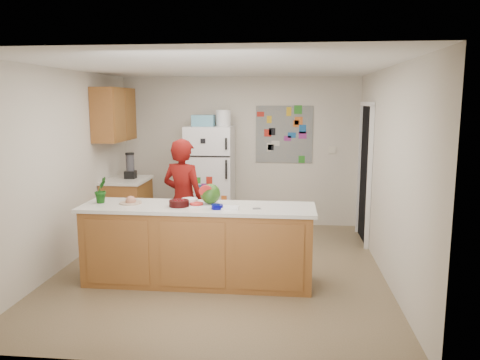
# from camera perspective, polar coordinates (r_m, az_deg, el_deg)

# --- Properties ---
(floor) EXTENTS (4.00, 4.50, 0.02)m
(floor) POSITION_cam_1_polar(r_m,az_deg,el_deg) (6.07, -2.28, -10.75)
(floor) COLOR brown
(floor) RESTS_ON ground
(wall_back) EXTENTS (4.00, 0.02, 2.50)m
(wall_back) POSITION_cam_1_polar(r_m,az_deg,el_deg) (7.98, -0.03, 3.47)
(wall_back) COLOR beige
(wall_back) RESTS_ON ground
(wall_left) EXTENTS (0.02, 4.50, 2.50)m
(wall_left) POSITION_cam_1_polar(r_m,az_deg,el_deg) (6.36, -20.59, 1.31)
(wall_left) COLOR beige
(wall_left) RESTS_ON ground
(wall_right) EXTENTS (0.02, 4.50, 2.50)m
(wall_right) POSITION_cam_1_polar(r_m,az_deg,el_deg) (5.82, 17.63, 0.75)
(wall_right) COLOR beige
(wall_right) RESTS_ON ground
(ceiling) EXTENTS (4.00, 4.50, 0.02)m
(ceiling) POSITION_cam_1_polar(r_m,az_deg,el_deg) (5.71, -2.46, 13.71)
(ceiling) COLOR white
(ceiling) RESTS_ON wall_back
(doorway) EXTENTS (0.03, 0.85, 2.04)m
(doorway) POSITION_cam_1_polar(r_m,az_deg,el_deg) (7.26, 15.07, 0.70)
(doorway) COLOR black
(doorway) RESTS_ON ground
(peninsula_base) EXTENTS (2.60, 0.62, 0.88)m
(peninsula_base) POSITION_cam_1_polar(r_m,az_deg,el_deg) (5.49, -5.15, -8.03)
(peninsula_base) COLOR brown
(peninsula_base) RESTS_ON floor
(peninsula_top) EXTENTS (2.68, 0.70, 0.04)m
(peninsula_top) POSITION_cam_1_polar(r_m,az_deg,el_deg) (5.37, -5.23, -3.35)
(peninsula_top) COLOR silver
(peninsula_top) RESTS_ON peninsula_base
(side_counter_base) EXTENTS (0.60, 0.80, 0.86)m
(side_counter_base) POSITION_cam_1_polar(r_m,az_deg,el_deg) (7.61, -13.55, -3.36)
(side_counter_base) COLOR brown
(side_counter_base) RESTS_ON floor
(side_counter_top) EXTENTS (0.64, 0.84, 0.04)m
(side_counter_top) POSITION_cam_1_polar(r_m,az_deg,el_deg) (7.52, -13.68, -0.02)
(side_counter_top) COLOR silver
(side_counter_top) RESTS_ON side_counter_base
(upper_cabinets) EXTENTS (0.35, 1.00, 0.80)m
(upper_cabinets) POSITION_cam_1_polar(r_m,az_deg,el_deg) (7.42, -15.08, 7.72)
(upper_cabinets) COLOR brown
(upper_cabinets) RESTS_ON wall_left
(refrigerator) EXTENTS (0.75, 0.70, 1.70)m
(refrigerator) POSITION_cam_1_polar(r_m,az_deg,el_deg) (7.72, -3.64, 0.25)
(refrigerator) COLOR silver
(refrigerator) RESTS_ON floor
(fridge_top_bin) EXTENTS (0.35, 0.28, 0.18)m
(fridge_top_bin) POSITION_cam_1_polar(r_m,az_deg,el_deg) (7.64, -4.46, 7.24)
(fridge_top_bin) COLOR #5999B2
(fridge_top_bin) RESTS_ON refrigerator
(photo_collage) EXTENTS (0.95, 0.01, 0.95)m
(photo_collage) POSITION_cam_1_polar(r_m,az_deg,el_deg) (7.89, 5.40, 5.55)
(photo_collage) COLOR slate
(photo_collage) RESTS_ON wall_back
(person) EXTENTS (0.69, 0.57, 1.63)m
(person) POSITION_cam_1_polar(r_m,az_deg,el_deg) (6.17, -6.91, -2.50)
(person) COLOR #5F0C09
(person) RESTS_ON floor
(blender_appliance) EXTENTS (0.13, 0.13, 0.38)m
(blender_appliance) POSITION_cam_1_polar(r_m,az_deg,el_deg) (7.53, -13.24, 1.62)
(blender_appliance) COLOR black
(blender_appliance) RESTS_ON side_counter_top
(cutting_board) EXTENTS (0.40, 0.32, 0.01)m
(cutting_board) POSITION_cam_1_polar(r_m,az_deg,el_deg) (5.40, -4.29, -2.98)
(cutting_board) COLOR silver
(cutting_board) RESTS_ON peninsula_top
(watermelon) EXTENTS (0.23, 0.23, 0.23)m
(watermelon) POSITION_cam_1_polar(r_m,az_deg,el_deg) (5.38, -3.64, -1.69)
(watermelon) COLOR #2D5B11
(watermelon) RESTS_ON cutting_board
(watermelon_slice) EXTENTS (0.15, 0.15, 0.02)m
(watermelon_slice) POSITION_cam_1_polar(r_m,az_deg,el_deg) (5.36, -5.32, -2.89)
(watermelon_slice) COLOR red
(watermelon_slice) RESTS_ON cutting_board
(cherry_bowl) EXTENTS (0.29, 0.29, 0.07)m
(cherry_bowl) POSITION_cam_1_polar(r_m,az_deg,el_deg) (5.35, -7.45, -2.83)
(cherry_bowl) COLOR black
(cherry_bowl) RESTS_ON peninsula_top
(white_bowl) EXTENTS (0.20, 0.20, 0.06)m
(white_bowl) POSITION_cam_1_polar(r_m,az_deg,el_deg) (5.47, -6.19, -2.58)
(white_bowl) COLOR silver
(white_bowl) RESTS_ON peninsula_top
(cobalt_bowl) EXTENTS (0.16, 0.16, 0.05)m
(cobalt_bowl) POSITION_cam_1_polar(r_m,az_deg,el_deg) (5.18, -2.80, -3.28)
(cobalt_bowl) COLOR #010163
(cobalt_bowl) RESTS_ON peninsula_top
(plate) EXTENTS (0.33, 0.33, 0.02)m
(plate) POSITION_cam_1_polar(r_m,az_deg,el_deg) (5.60, -13.17, -2.73)
(plate) COLOR #B6AE88
(plate) RESTS_ON peninsula_top
(paper_towel) EXTENTS (0.18, 0.16, 0.02)m
(paper_towel) POSITION_cam_1_polar(r_m,az_deg,el_deg) (5.21, -1.20, -3.38)
(paper_towel) COLOR white
(paper_towel) RESTS_ON peninsula_top
(keys) EXTENTS (0.09, 0.05, 0.01)m
(keys) POSITION_cam_1_polar(r_m,az_deg,el_deg) (5.18, 2.04, -3.49)
(keys) COLOR gray
(keys) RESTS_ON peninsula_top
(potted_plant) EXTENTS (0.14, 0.17, 0.30)m
(potted_plant) POSITION_cam_1_polar(r_m,az_deg,el_deg) (5.72, -16.61, -1.18)
(potted_plant) COLOR #113B0A
(potted_plant) RESTS_ON peninsula_top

